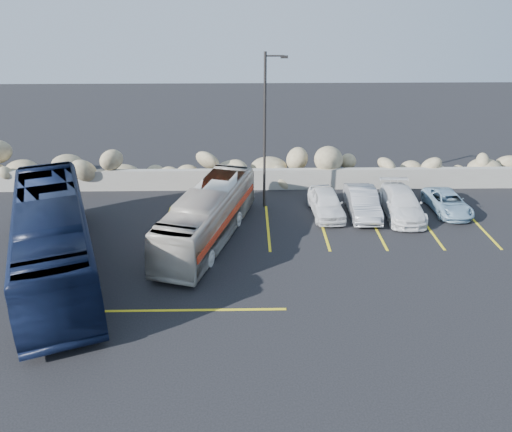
{
  "coord_description": "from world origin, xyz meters",
  "views": [
    {
      "loc": [
        1.58,
        -14.99,
        11.04
      ],
      "look_at": [
        1.95,
        4.0,
        2.03
      ],
      "focal_mm": 35.0,
      "sensor_mm": 36.0,
      "label": 1
    }
  ],
  "objects_px": {
    "car_b": "(362,202)",
    "car_d": "(448,203)",
    "car_a": "(326,203)",
    "tour_coach": "(53,238)",
    "car_c": "(402,203)",
    "lamppost": "(266,128)",
    "vintage_bus": "(208,216)"
  },
  "relations": [
    {
      "from": "car_b",
      "to": "car_d",
      "type": "relative_size",
      "value": 1.12
    },
    {
      "from": "car_a",
      "to": "tour_coach",
      "type": "bearing_deg",
      "value": -158.59
    },
    {
      "from": "car_c",
      "to": "car_b",
      "type": "bearing_deg",
      "value": 178.92
    },
    {
      "from": "tour_coach",
      "to": "car_d",
      "type": "xyz_separation_m",
      "value": [
        18.37,
        5.67,
        -1.11
      ]
    },
    {
      "from": "car_b",
      "to": "car_c",
      "type": "bearing_deg",
      "value": -2.14
    },
    {
      "from": "tour_coach",
      "to": "car_b",
      "type": "height_order",
      "value": "tour_coach"
    },
    {
      "from": "lamppost",
      "to": "car_d",
      "type": "bearing_deg",
      "value": -4.93
    },
    {
      "from": "car_d",
      "to": "tour_coach",
      "type": "bearing_deg",
      "value": -165.61
    },
    {
      "from": "car_a",
      "to": "car_c",
      "type": "relative_size",
      "value": 0.85
    },
    {
      "from": "vintage_bus",
      "to": "tour_coach",
      "type": "relative_size",
      "value": 0.76
    },
    {
      "from": "vintage_bus",
      "to": "tour_coach",
      "type": "bearing_deg",
      "value": -138.86
    },
    {
      "from": "lamppost",
      "to": "tour_coach",
      "type": "height_order",
      "value": "lamppost"
    },
    {
      "from": "vintage_bus",
      "to": "car_d",
      "type": "relative_size",
      "value": 2.42
    },
    {
      "from": "car_c",
      "to": "car_d",
      "type": "xyz_separation_m",
      "value": [
        2.55,
        0.38,
        -0.14
      ]
    },
    {
      "from": "tour_coach",
      "to": "car_b",
      "type": "bearing_deg",
      "value": 0.64
    },
    {
      "from": "car_b",
      "to": "lamppost",
      "type": "bearing_deg",
      "value": 169.56
    },
    {
      "from": "car_d",
      "to": "car_b",
      "type": "bearing_deg",
      "value": -179.7
    },
    {
      "from": "car_b",
      "to": "tour_coach",
      "type": "bearing_deg",
      "value": -156.92
    },
    {
      "from": "lamppost",
      "to": "car_d",
      "type": "distance_m",
      "value": 10.29
    },
    {
      "from": "car_a",
      "to": "car_b",
      "type": "bearing_deg",
      "value": -4.0
    },
    {
      "from": "car_a",
      "to": "car_b",
      "type": "relative_size",
      "value": 0.93
    },
    {
      "from": "car_b",
      "to": "car_c",
      "type": "xyz_separation_m",
      "value": [
        2.01,
        -0.13,
        -0.02
      ]
    },
    {
      "from": "vintage_bus",
      "to": "car_a",
      "type": "bearing_deg",
      "value": 40.67
    },
    {
      "from": "lamppost",
      "to": "tour_coach",
      "type": "xyz_separation_m",
      "value": [
        -8.84,
        -6.49,
        -2.68
      ]
    },
    {
      "from": "vintage_bus",
      "to": "car_c",
      "type": "distance_m",
      "value": 10.12
    },
    {
      "from": "vintage_bus",
      "to": "car_a",
      "type": "distance_m",
      "value": 6.51
    },
    {
      "from": "tour_coach",
      "to": "car_a",
      "type": "distance_m",
      "value": 13.17
    },
    {
      "from": "vintage_bus",
      "to": "car_a",
      "type": "height_order",
      "value": "vintage_bus"
    },
    {
      "from": "car_a",
      "to": "car_c",
      "type": "distance_m",
      "value": 3.88
    },
    {
      "from": "vintage_bus",
      "to": "tour_coach",
      "type": "distance_m",
      "value": 6.66
    },
    {
      "from": "car_d",
      "to": "car_c",
      "type": "bearing_deg",
      "value": -174.35
    },
    {
      "from": "lamppost",
      "to": "tour_coach",
      "type": "distance_m",
      "value": 11.29
    }
  ]
}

